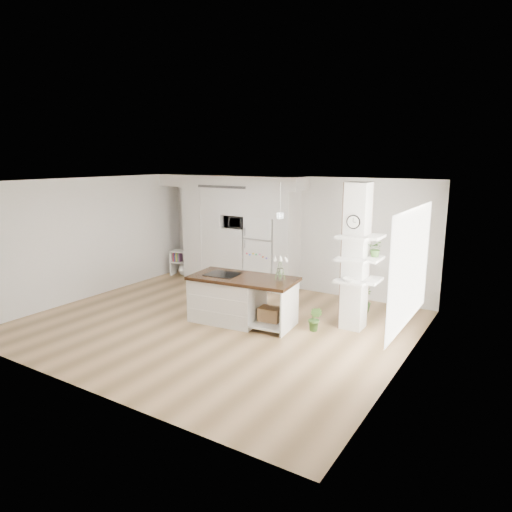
{
  "coord_description": "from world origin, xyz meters",
  "views": [
    {
      "loc": [
        5.02,
        -6.63,
        3.11
      ],
      "look_at": [
        0.35,
        0.9,
        1.21
      ],
      "focal_mm": 32.0,
      "sensor_mm": 36.0,
      "label": 1
    }
  ],
  "objects_px": {
    "refrigerator": "(264,252)",
    "bookshelf": "(183,265)",
    "kitchen_island": "(233,297)",
    "floor_plant_a": "(315,319)"
  },
  "relations": [
    {
      "from": "refrigerator",
      "to": "kitchen_island",
      "type": "height_order",
      "value": "refrigerator"
    },
    {
      "from": "refrigerator",
      "to": "bookshelf",
      "type": "xyz_separation_m",
      "value": [
        -2.45,
        -0.18,
        -0.58
      ]
    },
    {
      "from": "bookshelf",
      "to": "floor_plant_a",
      "type": "height_order",
      "value": "bookshelf"
    },
    {
      "from": "bookshelf",
      "to": "kitchen_island",
      "type": "bearing_deg",
      "value": -46.19
    },
    {
      "from": "refrigerator",
      "to": "bookshelf",
      "type": "distance_m",
      "value": 2.52
    },
    {
      "from": "refrigerator",
      "to": "kitchen_island",
      "type": "distance_m",
      "value": 2.51
    },
    {
      "from": "floor_plant_a",
      "to": "bookshelf",
      "type": "bearing_deg",
      "value": 158.69
    },
    {
      "from": "refrigerator",
      "to": "kitchen_island",
      "type": "relative_size",
      "value": 0.83
    },
    {
      "from": "kitchen_island",
      "to": "bookshelf",
      "type": "relative_size",
      "value": 3.11
    },
    {
      "from": "floor_plant_a",
      "to": "kitchen_island",
      "type": "bearing_deg",
      "value": -167.88
    }
  ]
}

